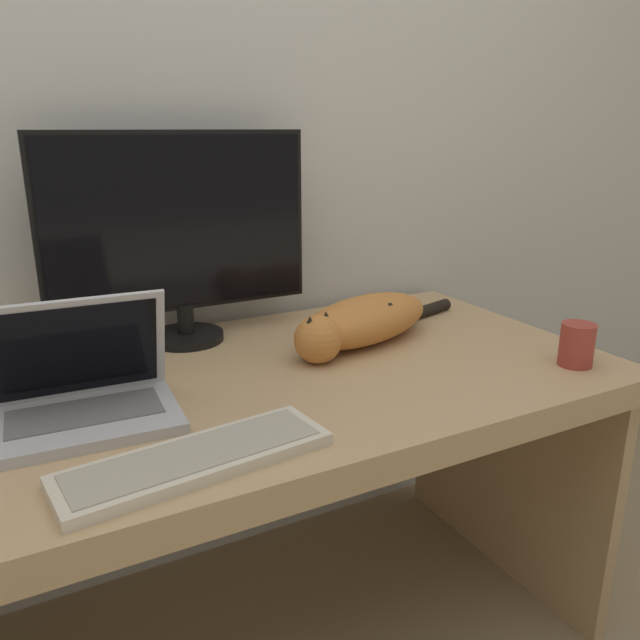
{
  "coord_description": "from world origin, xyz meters",
  "views": [
    {
      "loc": [
        -0.39,
        -0.74,
        1.22
      ],
      "look_at": [
        0.19,
        0.36,
        0.84
      ],
      "focal_mm": 35.0,
      "sensor_mm": 36.0,
      "label": 1
    }
  ],
  "objects_px": {
    "monitor": "(181,233)",
    "coffee_mug": "(577,345)",
    "external_keyboard": "(196,459)",
    "cat": "(362,320)",
    "laptop": "(83,397)"
  },
  "relations": [
    {
      "from": "monitor",
      "to": "coffee_mug",
      "type": "xyz_separation_m",
      "value": [
        0.7,
        -0.57,
        -0.22
      ]
    },
    {
      "from": "external_keyboard",
      "to": "laptop",
      "type": "bearing_deg",
      "value": 111.54
    },
    {
      "from": "monitor",
      "to": "coffee_mug",
      "type": "relative_size",
      "value": 6.61
    },
    {
      "from": "external_keyboard",
      "to": "cat",
      "type": "height_order",
      "value": "cat"
    },
    {
      "from": "laptop",
      "to": "coffee_mug",
      "type": "xyz_separation_m",
      "value": [
        0.99,
        -0.22,
        0.0
      ]
    },
    {
      "from": "laptop",
      "to": "cat",
      "type": "xyz_separation_m",
      "value": [
        0.65,
        0.12,
        0.01
      ]
    },
    {
      "from": "laptop",
      "to": "external_keyboard",
      "type": "xyz_separation_m",
      "value": [
        0.13,
        -0.24,
        -0.03
      ]
    },
    {
      "from": "monitor",
      "to": "cat",
      "type": "xyz_separation_m",
      "value": [
        0.36,
        -0.22,
        -0.21
      ]
    },
    {
      "from": "laptop",
      "to": "cat",
      "type": "relative_size",
      "value": 0.56
    },
    {
      "from": "external_keyboard",
      "to": "coffee_mug",
      "type": "height_order",
      "value": "coffee_mug"
    },
    {
      "from": "cat",
      "to": "monitor",
      "type": "bearing_deg",
      "value": 132.7
    },
    {
      "from": "coffee_mug",
      "to": "laptop",
      "type": "bearing_deg",
      "value": 167.44
    },
    {
      "from": "cat",
      "to": "coffee_mug",
      "type": "relative_size",
      "value": 6.09
    },
    {
      "from": "monitor",
      "to": "cat",
      "type": "distance_m",
      "value": 0.47
    },
    {
      "from": "external_keyboard",
      "to": "coffee_mug",
      "type": "bearing_deg",
      "value": -4.96
    }
  ]
}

